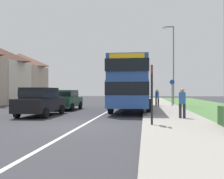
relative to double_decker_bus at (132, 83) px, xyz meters
The scene contains 11 objects.
ground_plane 9.39m from the double_decker_bus, 100.70° to the right, with size 120.00×120.00×0.00m, color #38383D.
lane_marking_centre 2.90m from the double_decker_bus, 149.95° to the right, with size 0.14×60.00×0.01m, color silver.
pavement_near_side 4.41m from the double_decker_bus, 49.99° to the right, with size 3.20×68.00×0.12m, color #9E998E.
double_decker_bus is the anchor object (origin of this frame).
parked_car_black 7.38m from the double_decker_bus, 136.05° to the right, with size 1.88×4.36×1.71m.
parked_car_dark_green 5.41m from the double_decker_bus, behind, with size 1.94×3.95×1.57m.
pedestrian_at_stop 7.03m from the double_decker_bus, 65.07° to the right, with size 0.34×0.34×1.67m.
pedestrian_walking_away 4.92m from the double_decker_bus, 63.38° to the left, with size 0.34×0.34×1.67m.
bus_stop_sign 9.15m from the double_decker_bus, 81.80° to the right, with size 0.09×0.52×2.60m.
cycle_route_sign 5.12m from the double_decker_bus, 47.18° to the left, with size 0.44×0.08×2.52m.
street_lamp_mid 7.11m from the double_decker_bus, 56.79° to the left, with size 1.14×0.20×7.82m.
Camera 1 is at (2.72, -10.70, 1.53)m, focal length 40.71 mm.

